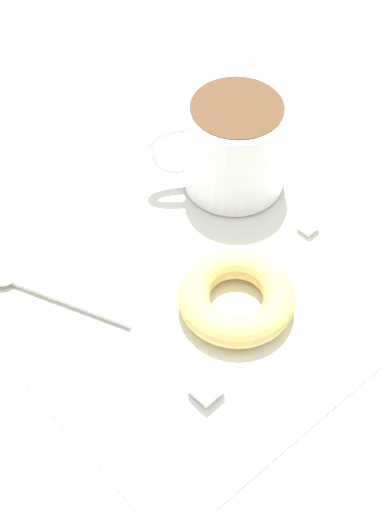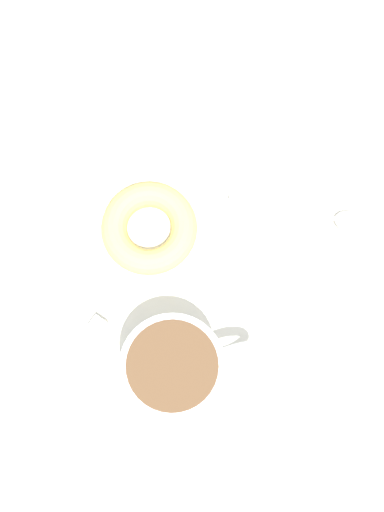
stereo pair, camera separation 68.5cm
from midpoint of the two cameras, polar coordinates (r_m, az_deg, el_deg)
The scene contains 7 objects.
ground_plane at distance 73.43cm, azimuth 5.11°, elevation -23.71°, with size 120.00×120.00×2.00cm, color #B2BCC6.
napkin at distance 71.96cm, azimuth 3.71°, elevation -23.01°, with size 33.96×33.96×0.30cm, color white.
coffee_cup at distance 70.29cm, azimuth 2.65°, elevation -32.83°, with size 11.34×10.01×8.91cm.
donut at distance 69.90cm, azimuth 0.02°, elevation -20.84°, with size 9.61×9.61×2.61cm, color #E5C66B.
spoon at distance 72.95cm, azimuth 15.36°, elevation -19.01°, with size 6.84×13.94×0.90cm.
sugar_cube at distance 72.67cm, azimuth -4.41°, elevation -28.27°, with size 1.41×1.41×1.41cm, color white.
sugar_cube_extra at distance 69.51cm, azimuth 0.82°, elevation -13.90°, with size 2.00×2.00×2.00cm, color white.
Camera 2 is at (14.91, 8.38, 84.01)cm, focal length 60.00 mm.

